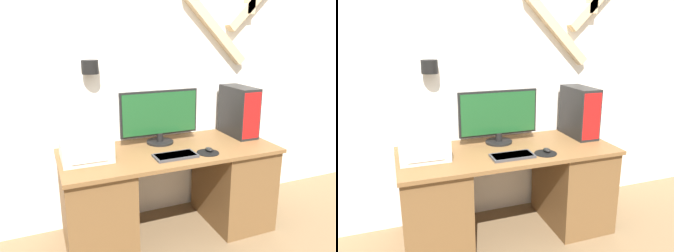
{
  "view_description": "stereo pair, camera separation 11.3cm",
  "coord_description": "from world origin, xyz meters",
  "views": [
    {
      "loc": [
        -0.96,
        -1.92,
        1.63
      ],
      "look_at": [
        -0.02,
        0.36,
        0.94
      ],
      "focal_mm": 35.0,
      "sensor_mm": 36.0,
      "label": 1
    },
    {
      "loc": [
        -0.85,
        -1.96,
        1.63
      ],
      "look_at": [
        -0.02,
        0.36,
        0.94
      ],
      "focal_mm": 35.0,
      "sensor_mm": 36.0,
      "label": 2
    }
  ],
  "objects": [
    {
      "name": "keyboard",
      "position": [
        -0.03,
        0.19,
        0.76
      ],
      "size": [
        0.32,
        0.16,
        0.02
      ],
      "color": "#3D3D42",
      "rests_on": "desk"
    },
    {
      "name": "monitor",
      "position": [
        -0.02,
        0.55,
        0.99
      ],
      "size": [
        0.67,
        0.23,
        0.45
      ],
      "color": "black",
      "rests_on": "desk"
    },
    {
      "name": "printer",
      "position": [
        -0.65,
        0.41,
        0.83
      ],
      "size": [
        0.36,
        0.36,
        0.17
      ],
      "color": "beige",
      "rests_on": "desk"
    },
    {
      "name": "computer_tower",
      "position": [
        0.72,
        0.49,
        0.97
      ],
      "size": [
        0.18,
        0.4,
        0.44
      ],
      "color": "black",
      "rests_on": "desk"
    },
    {
      "name": "wall_back",
      "position": [
        0.02,
        0.78,
        1.37
      ],
      "size": [
        6.4,
        0.18,
        2.9
      ],
      "color": "white",
      "rests_on": "ground_plane"
    },
    {
      "name": "mousepad",
      "position": [
        0.24,
        0.17,
        0.75
      ],
      "size": [
        0.18,
        0.18,
        0.0
      ],
      "color": "black",
      "rests_on": "desk"
    },
    {
      "name": "mouse",
      "position": [
        0.26,
        0.19,
        0.77
      ],
      "size": [
        0.05,
        0.08,
        0.03
      ],
      "color": "black",
      "rests_on": "mousepad"
    },
    {
      "name": "desk",
      "position": [
        0.0,
        0.36,
        0.39
      ],
      "size": [
        1.72,
        0.73,
        0.75
      ],
      "color": "brown",
      "rests_on": "ground_plane"
    }
  ]
}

